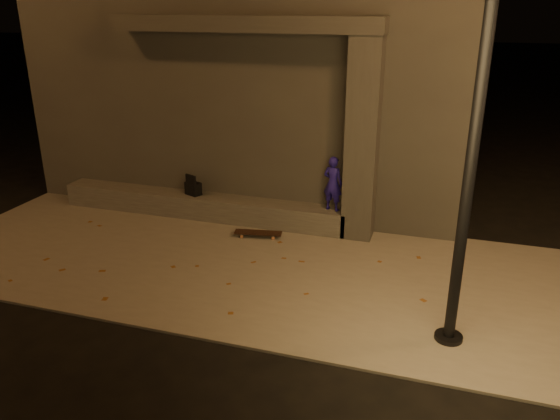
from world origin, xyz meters
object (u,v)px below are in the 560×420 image
(backpack, at_px, (193,187))
(skateboard, at_px, (258,233))
(column, at_px, (362,141))
(street_lamp_0, at_px, (490,21))
(skateboarder, at_px, (333,184))

(backpack, xyz_separation_m, skateboard, (1.61, -0.65, -0.52))
(column, distance_m, backpack, 3.57)
(street_lamp_0, bearing_deg, column, 119.86)
(column, bearing_deg, backpack, 180.00)
(skateboarder, bearing_deg, street_lamp_0, 140.97)
(skateboard, bearing_deg, skateboarder, 17.28)
(column, distance_m, skateboarder, 0.97)
(column, relative_size, skateboard, 3.97)
(skateboarder, xyz_separation_m, skateboard, (-1.24, -0.65, -0.89))
(skateboarder, distance_m, street_lamp_0, 4.76)
(street_lamp_0, bearing_deg, backpack, 149.44)
(backpack, height_order, skateboard, backpack)
(backpack, bearing_deg, skateboarder, 23.07)
(column, bearing_deg, skateboard, -159.57)
(column, relative_size, backpack, 8.22)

